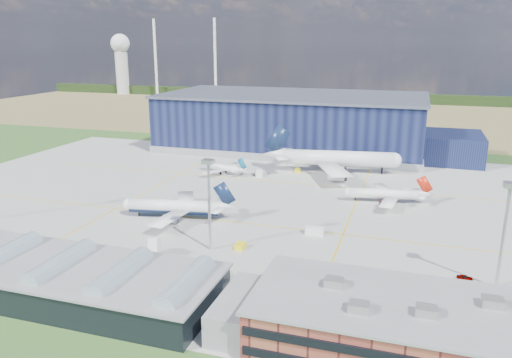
% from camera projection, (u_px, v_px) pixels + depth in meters
% --- Properties ---
extents(ground, '(600.00, 600.00, 0.00)m').
position_uv_depth(ground, '(219.00, 208.00, 154.50)').
color(ground, '#2D4E1D').
rests_on(ground, ground).
extents(apron, '(220.00, 160.00, 0.08)m').
position_uv_depth(apron, '(230.00, 199.00, 163.66)').
color(apron, gray).
rests_on(apron, ground).
extents(farmland, '(600.00, 220.00, 0.01)m').
position_uv_depth(farmland, '(334.00, 114.00, 356.26)').
color(farmland, olive).
rests_on(farmland, ground).
extents(treeline, '(600.00, 8.00, 8.00)m').
position_uv_depth(treeline, '(350.00, 97.00, 428.56)').
color(treeline, black).
rests_on(treeline, ground).
extents(horizon_dressing, '(440.20, 18.00, 70.00)m').
position_uv_depth(horizon_dressing, '(147.00, 59.00, 472.05)').
color(horizon_dressing, white).
rests_on(horizon_dressing, ground).
extents(hangar, '(145.00, 62.00, 26.10)m').
position_uv_depth(hangar, '(298.00, 125.00, 237.51)').
color(hangar, '#0F1534').
rests_on(hangar, ground).
extents(ops_building, '(46.00, 23.00, 10.90)m').
position_uv_depth(ops_building, '(391.00, 326.00, 81.89)').
color(ops_building, maroon).
rests_on(ops_building, ground).
extents(glass_concourse, '(78.00, 23.00, 8.60)m').
position_uv_depth(glass_concourse, '(76.00, 279.00, 100.40)').
color(glass_concourse, black).
rests_on(glass_concourse, ground).
extents(light_mast_center, '(2.60, 2.60, 23.00)m').
position_uv_depth(light_mast_center, '(209.00, 190.00, 119.91)').
color(light_mast_center, '#B4B6BB').
rests_on(light_mast_center, ground).
extents(light_mast_east, '(2.60, 2.60, 23.00)m').
position_uv_depth(light_mast_east, '(506.00, 218.00, 100.65)').
color(light_mast_east, '#B4B6BB').
rests_on(light_mast_east, ground).
extents(airliner_navy, '(39.92, 39.32, 11.22)m').
position_uv_depth(airliner_navy, '(174.00, 200.00, 144.68)').
color(airliner_navy, white).
rests_on(airliner_navy, ground).
extents(airliner_red, '(32.27, 31.76, 9.18)m').
position_uv_depth(airliner_red, '(384.00, 189.00, 158.80)').
color(airliner_red, white).
rests_on(airliner_red, ground).
extents(airliner_widebody, '(62.45, 61.47, 17.81)m').
position_uv_depth(airliner_widebody, '(338.00, 150.00, 194.21)').
color(airliner_widebody, white).
rests_on(airliner_widebody, ground).
extents(airliner_regional, '(28.65, 28.34, 7.45)m').
position_uv_depth(airliner_regional, '(222.00, 164.00, 194.56)').
color(airliner_regional, white).
rests_on(airliner_regional, ground).
extents(gse_tug_a, '(3.34, 3.89, 1.39)m').
position_uv_depth(gse_tug_a, '(141.00, 262.00, 115.22)').
color(gse_tug_a, yellow).
rests_on(gse_tug_a, ground).
extents(gse_tug_b, '(2.21, 3.29, 1.42)m').
position_uv_depth(gse_tug_b, '(240.00, 246.00, 124.20)').
color(gse_tug_b, yellow).
rests_on(gse_tug_b, ground).
extents(gse_van_a, '(5.02, 2.42, 2.14)m').
position_uv_depth(gse_van_a, '(315.00, 231.00, 133.14)').
color(gse_van_a, white).
rests_on(gse_van_a, ground).
extents(gse_cart_a, '(2.20, 2.96, 1.18)m').
position_uv_depth(gse_cart_a, '(406.00, 190.00, 171.01)').
color(gse_cart_a, white).
rests_on(gse_cart_a, ground).
extents(gse_van_b, '(4.36, 5.85, 2.44)m').
position_uv_depth(gse_van_b, '(259.00, 173.00, 191.09)').
color(gse_van_b, white).
rests_on(gse_van_b, ground).
extents(gse_tug_c, '(2.95, 3.73, 1.43)m').
position_uv_depth(gse_tug_c, '(297.00, 170.00, 196.95)').
color(gse_tug_c, yellow).
rests_on(gse_tug_c, ground).
extents(gse_van_c, '(5.79, 3.94, 2.54)m').
position_uv_depth(gse_van_c, '(379.00, 301.00, 96.90)').
color(gse_van_c, white).
rests_on(gse_van_c, ground).
extents(airstair, '(3.75, 5.85, 3.49)m').
position_uv_depth(airstair, '(155.00, 251.00, 118.92)').
color(airstair, white).
rests_on(airstair, ground).
extents(car_a, '(3.34, 1.36, 1.13)m').
position_uv_depth(car_a, '(465.00, 277.00, 108.03)').
color(car_a, '#99999E').
rests_on(car_a, ground).
extents(car_b, '(3.67, 1.84, 1.16)m').
position_uv_depth(car_b, '(165.00, 277.00, 108.24)').
color(car_b, '#99999E').
rests_on(car_b, ground).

